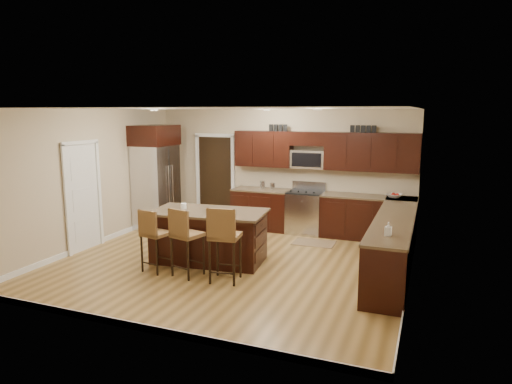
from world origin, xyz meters
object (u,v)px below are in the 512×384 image
at_px(range, 305,212).
at_px(island, 209,238).
at_px(stool_mid, 184,234).
at_px(stool_left, 153,233).
at_px(stool_right, 224,236).
at_px(refrigerator, 156,176).

distance_m(range, island, 2.73).
relative_size(range, stool_mid, 0.98).
height_order(range, island, range).
bearing_deg(stool_left, stool_right, 10.61).
height_order(range, stool_left, range).
xyz_separation_m(range, stool_right, (-0.40, -3.35, 0.28)).
bearing_deg(stool_mid, island, 104.30).
relative_size(range, stool_right, 0.92).
bearing_deg(range, stool_right, -96.80).
xyz_separation_m(range, island, (-1.10, -2.50, -0.04)).
relative_size(island, stool_left, 1.98).
bearing_deg(stool_right, stool_mid, 171.21).
height_order(island, refrigerator, refrigerator).
relative_size(stool_left, stool_mid, 0.94).
xyz_separation_m(island, stool_right, (0.70, -0.85, 0.32)).
relative_size(stool_left, refrigerator, 0.45).
bearing_deg(refrigerator, stool_right, -41.32).
xyz_separation_m(stool_mid, refrigerator, (-2.20, 2.54, 0.49)).
bearing_deg(island, stool_mid, -96.76).
xyz_separation_m(stool_left, refrigerator, (-1.61, 2.54, 0.54)).
relative_size(stool_right, refrigerator, 0.52).
bearing_deg(stool_right, refrigerator, 130.38).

